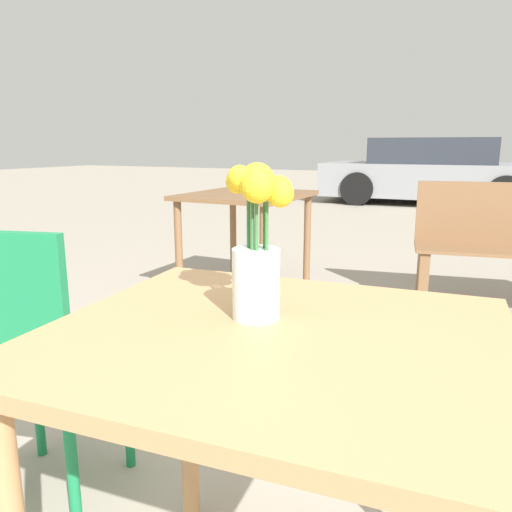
{
  "coord_description": "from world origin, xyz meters",
  "views": [
    {
      "loc": [
        0.35,
        -0.79,
        1.08
      ],
      "look_at": [
        -0.06,
        0.05,
        0.87
      ],
      "focal_mm": 35.0,
      "sensor_mm": 36.0,
      "label": 1
    }
  ],
  "objects_px": {
    "flower_vase": "(257,250)",
    "table_back": "(246,211)",
    "parked_car": "(432,172)",
    "cafe_chair": "(27,355)",
    "table_front": "(274,390)"
  },
  "relations": [
    {
      "from": "cafe_chair",
      "to": "parked_car",
      "type": "bearing_deg",
      "value": 90.28
    },
    {
      "from": "table_front",
      "to": "flower_vase",
      "type": "xyz_separation_m",
      "value": [
        -0.06,
        0.05,
        0.26
      ]
    },
    {
      "from": "table_front",
      "to": "table_back",
      "type": "height_order",
      "value": "table_back"
    },
    {
      "from": "cafe_chair",
      "to": "table_back",
      "type": "distance_m",
      "value": 2.19
    },
    {
      "from": "table_front",
      "to": "table_back",
      "type": "bearing_deg",
      "value": 118.45
    },
    {
      "from": "table_front",
      "to": "cafe_chair",
      "type": "xyz_separation_m",
      "value": [
        -0.81,
        0.1,
        -0.12
      ]
    },
    {
      "from": "cafe_chair",
      "to": "flower_vase",
      "type": "bearing_deg",
      "value": -3.6
    },
    {
      "from": "flower_vase",
      "to": "cafe_chair",
      "type": "distance_m",
      "value": 0.84
    },
    {
      "from": "table_back",
      "to": "parked_car",
      "type": "height_order",
      "value": "parked_car"
    },
    {
      "from": "flower_vase",
      "to": "table_back",
      "type": "xyz_separation_m",
      "value": [
        -1.16,
        2.19,
        -0.24
      ]
    },
    {
      "from": "parked_car",
      "to": "table_back",
      "type": "bearing_deg",
      "value": -93.02
    },
    {
      "from": "table_front",
      "to": "table_back",
      "type": "relative_size",
      "value": 1.04
    },
    {
      "from": "flower_vase",
      "to": "table_back",
      "type": "distance_m",
      "value": 2.49
    },
    {
      "from": "table_front",
      "to": "parked_car",
      "type": "distance_m",
      "value": 9.18
    },
    {
      "from": "cafe_chair",
      "to": "table_back",
      "type": "xyz_separation_m",
      "value": [
        -0.41,
        2.14,
        0.14
      ]
    }
  ]
}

